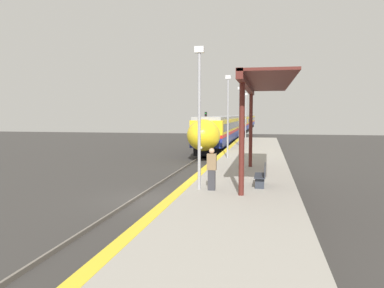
{
  "coord_description": "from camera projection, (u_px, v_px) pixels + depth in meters",
  "views": [
    {
      "loc": [
        5.19,
        -16.53,
        3.97
      ],
      "look_at": [
        0.6,
        6.38,
        2.11
      ],
      "focal_mm": 35.0,
      "sensor_mm": 36.0,
      "label": 1
    }
  ],
  "objects": [
    {
      "name": "lamppost_farthest",
      "position": [
        246.0,
        113.0,
        46.44
      ],
      "size": [
        0.36,
        0.2,
        5.56
      ],
      "color": "#9E9EA3",
      "rests_on": "platform_right"
    },
    {
      "name": "rail_left",
      "position": [
        138.0,
        197.0,
        17.62
      ],
      "size": [
        0.08,
        90.0,
        0.15
      ],
      "primitive_type": "cube",
      "color": "slate",
      "rests_on": "ground_plane"
    },
    {
      "name": "lamppost_mid",
      "position": [
        228.0,
        111.0,
        25.18
      ],
      "size": [
        0.36,
        0.2,
        5.56
      ],
      "color": "#9E9EA3",
      "rests_on": "platform_right"
    },
    {
      "name": "lamppost_far",
      "position": [
        240.0,
        112.0,
        35.81
      ],
      "size": [
        0.36,
        0.2,
        5.56
      ],
      "color": "#9E9EA3",
      "rests_on": "platform_right"
    },
    {
      "name": "rail_right",
      "position": [
        168.0,
        198.0,
        17.34
      ],
      "size": [
        0.08,
        90.0,
        0.15
      ],
      "primitive_type": "cube",
      "color": "slate",
      "rests_on": "ground_plane"
    },
    {
      "name": "platform_bench",
      "position": [
        262.0,
        175.0,
        15.39
      ],
      "size": [
        0.44,
        1.55,
        0.89
      ],
      "color": "#2D333D",
      "rests_on": "platform_right"
    },
    {
      "name": "railway_signal",
      "position": [
        206.0,
        125.0,
        48.01
      ],
      "size": [
        0.28,
        0.28,
        4.28
      ],
      "color": "#59595E",
      "rests_on": "ground_plane"
    },
    {
      "name": "ground_plane",
      "position": [
        153.0,
        199.0,
        17.48
      ],
      "size": [
        120.0,
        120.0,
        0.0
      ],
      "primitive_type": "plane",
      "color": "#383533"
    },
    {
      "name": "train",
      "position": [
        240.0,
        124.0,
        72.67
      ],
      "size": [
        2.92,
        87.9,
        3.74
      ],
      "color": "black",
      "rests_on": "ground_plane"
    },
    {
      "name": "person_waiting",
      "position": [
        212.0,
        169.0,
        14.54
      ],
      "size": [
        0.36,
        0.22,
        1.65
      ],
      "color": "#333338",
      "rests_on": "platform_right"
    },
    {
      "name": "lamppost_near",
      "position": [
        199.0,
        109.0,
        14.55
      ],
      "size": [
        0.36,
        0.2,
        5.56
      ],
      "color": "#9E9EA3",
      "rests_on": "platform_right"
    },
    {
      "name": "platform_right",
      "position": [
        240.0,
        192.0,
        16.65
      ],
      "size": [
        4.71,
        64.0,
        1.02
      ],
      "color": "#9E998E",
      "rests_on": "ground_plane"
    },
    {
      "name": "station_canopy",
      "position": [
        260.0,
        89.0,
        16.99
      ],
      "size": [
        2.02,
        10.64,
        4.44
      ],
      "color": "#511E19",
      "rests_on": "platform_right"
    }
  ]
}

